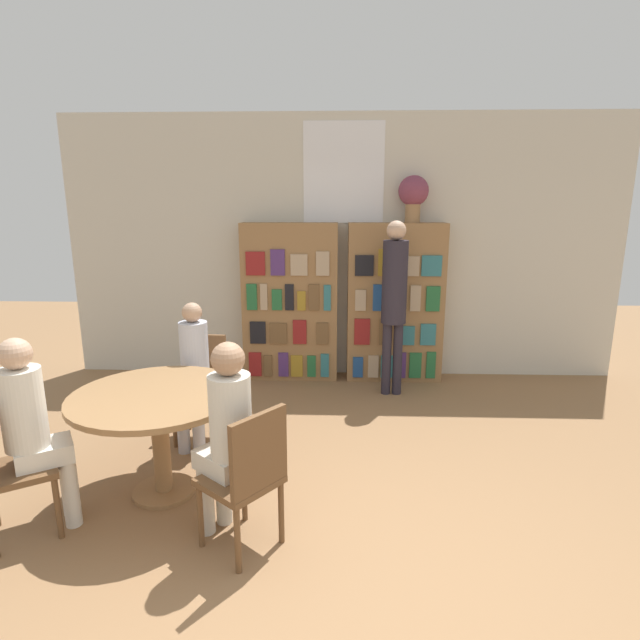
{
  "coord_description": "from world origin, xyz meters",
  "views": [
    {
      "loc": [
        -0.05,
        -2.09,
        2.02
      ],
      "look_at": [
        -0.2,
        2.04,
        1.05
      ],
      "focal_mm": 28.0,
      "sensor_mm": 36.0,
      "label": 1
    }
  ],
  "objects_px": {
    "chair_near_camera": "(4,462)",
    "chair_far_side": "(248,473)",
    "flower_vase": "(413,194)",
    "librarian_standing": "(394,292)",
    "chair_left_side": "(202,381)",
    "reading_table": "(158,411)",
    "seated_reader_left": "(193,369)",
    "seated_reader_back": "(34,423)",
    "seated_reader_right": "(226,430)",
    "bookshelf_left": "(290,303)",
    "bookshelf_right": "(395,303)"
  },
  "relations": [
    {
      "from": "flower_vase",
      "to": "bookshelf_left",
      "type": "bearing_deg",
      "value": -179.81
    },
    {
      "from": "bookshelf_left",
      "to": "chair_near_camera",
      "type": "xyz_separation_m",
      "value": [
        -1.45,
        -2.99,
        -0.4
      ]
    },
    {
      "from": "bookshelf_right",
      "to": "chair_near_camera",
      "type": "bearing_deg",
      "value": -131.64
    },
    {
      "from": "chair_left_side",
      "to": "chair_far_side",
      "type": "height_order",
      "value": "same"
    },
    {
      "from": "chair_left_side",
      "to": "seated_reader_right",
      "type": "bearing_deg",
      "value": 113.81
    },
    {
      "from": "bookshelf_left",
      "to": "chair_far_side",
      "type": "bearing_deg",
      "value": -89.26
    },
    {
      "from": "seated_reader_left",
      "to": "bookshelf_right",
      "type": "bearing_deg",
      "value": -133.88
    },
    {
      "from": "flower_vase",
      "to": "seated_reader_back",
      "type": "relative_size",
      "value": 0.4
    },
    {
      "from": "flower_vase",
      "to": "seated_reader_back",
      "type": "height_order",
      "value": "flower_vase"
    },
    {
      "from": "seated_reader_back",
      "to": "librarian_standing",
      "type": "distance_m",
      "value": 3.44
    },
    {
      "from": "flower_vase",
      "to": "seated_reader_left",
      "type": "xyz_separation_m",
      "value": [
        -2.01,
        -1.75,
        -1.43
      ]
    },
    {
      "from": "flower_vase",
      "to": "chair_near_camera",
      "type": "xyz_separation_m",
      "value": [
        -2.82,
        -2.99,
        -1.62
      ]
    },
    {
      "from": "chair_left_side",
      "to": "seated_reader_right",
      "type": "height_order",
      "value": "seated_reader_right"
    },
    {
      "from": "reading_table",
      "to": "seated_reader_left",
      "type": "distance_m",
      "value": 0.74
    },
    {
      "from": "flower_vase",
      "to": "reading_table",
      "type": "distance_m",
      "value": 3.55
    },
    {
      "from": "chair_far_side",
      "to": "seated_reader_back",
      "type": "distance_m",
      "value": 1.37
    },
    {
      "from": "bookshelf_right",
      "to": "seated_reader_left",
      "type": "relative_size",
      "value": 1.47
    },
    {
      "from": "seated_reader_left",
      "to": "seated_reader_back",
      "type": "distance_m",
      "value": 1.32
    },
    {
      "from": "chair_near_camera",
      "to": "reading_table",
      "type": "bearing_deg",
      "value": 90.0
    },
    {
      "from": "chair_left_side",
      "to": "seated_reader_back",
      "type": "height_order",
      "value": "seated_reader_back"
    },
    {
      "from": "chair_left_side",
      "to": "seated_reader_back",
      "type": "xyz_separation_m",
      "value": [
        -0.66,
        -1.33,
        0.21
      ]
    },
    {
      "from": "reading_table",
      "to": "chair_far_side",
      "type": "distance_m",
      "value": 0.93
    },
    {
      "from": "bookshelf_right",
      "to": "seated_reader_back",
      "type": "distance_m",
      "value": 3.83
    },
    {
      "from": "flower_vase",
      "to": "chair_far_side",
      "type": "distance_m",
      "value": 3.71
    },
    {
      "from": "chair_near_camera",
      "to": "chair_far_side",
      "type": "bearing_deg",
      "value": 54.0
    },
    {
      "from": "chair_far_side",
      "to": "librarian_standing",
      "type": "relative_size",
      "value": 0.49
    },
    {
      "from": "bookshelf_left",
      "to": "bookshelf_right",
      "type": "xyz_separation_m",
      "value": [
        1.21,
        -0.0,
        -0.0
      ]
    },
    {
      "from": "chair_left_side",
      "to": "seated_reader_back",
      "type": "relative_size",
      "value": 0.72
    },
    {
      "from": "bookshelf_left",
      "to": "chair_near_camera",
      "type": "bearing_deg",
      "value": -115.9
    },
    {
      "from": "flower_vase",
      "to": "chair_left_side",
      "type": "bearing_deg",
      "value": -141.94
    },
    {
      "from": "bookshelf_left",
      "to": "flower_vase",
      "type": "xyz_separation_m",
      "value": [
        1.36,
        0.0,
        1.22
      ]
    },
    {
      "from": "bookshelf_right",
      "to": "chair_far_side",
      "type": "relative_size",
      "value": 2.01
    },
    {
      "from": "seated_reader_left",
      "to": "seated_reader_back",
      "type": "bearing_deg",
      "value": 62.91
    },
    {
      "from": "flower_vase",
      "to": "librarian_standing",
      "type": "relative_size",
      "value": 0.27
    },
    {
      "from": "bookshelf_left",
      "to": "seated_reader_right",
      "type": "xyz_separation_m",
      "value": [
        -0.1,
        -2.95,
        -0.18
      ]
    },
    {
      "from": "seated_reader_back",
      "to": "librarian_standing",
      "type": "relative_size",
      "value": 0.68
    },
    {
      "from": "chair_near_camera",
      "to": "librarian_standing",
      "type": "xyz_separation_m",
      "value": [
        2.59,
        2.49,
        0.62
      ]
    },
    {
      "from": "bookshelf_right",
      "to": "reading_table",
      "type": "xyz_separation_m",
      "value": [
        -1.89,
        -2.48,
        -0.27
      ]
    },
    {
      "from": "bookshelf_left",
      "to": "seated_reader_back",
      "type": "distance_m",
      "value": 3.17
    },
    {
      "from": "chair_near_camera",
      "to": "seated_reader_back",
      "type": "xyz_separation_m",
      "value": [
        0.15,
        0.1,
        0.21
      ]
    },
    {
      "from": "bookshelf_right",
      "to": "chair_near_camera",
      "type": "relative_size",
      "value": 2.01
    },
    {
      "from": "chair_near_camera",
      "to": "bookshelf_right",
      "type": "bearing_deg",
      "value": 105.11
    },
    {
      "from": "chair_far_side",
      "to": "librarian_standing",
      "type": "height_order",
      "value": "librarian_standing"
    },
    {
      "from": "chair_left_side",
      "to": "reading_table",
      "type": "bearing_deg",
      "value": 90.0
    },
    {
      "from": "chair_near_camera",
      "to": "chair_far_side",
      "type": "distance_m",
      "value": 1.49
    },
    {
      "from": "seated_reader_right",
      "to": "librarian_standing",
      "type": "bearing_deg",
      "value": 11.87
    },
    {
      "from": "bookshelf_right",
      "to": "seated_reader_back",
      "type": "height_order",
      "value": "bookshelf_right"
    },
    {
      "from": "chair_near_camera",
      "to": "seated_reader_back",
      "type": "distance_m",
      "value": 0.28
    },
    {
      "from": "chair_left_side",
      "to": "seated_reader_left",
      "type": "relative_size",
      "value": 0.73
    },
    {
      "from": "bookshelf_left",
      "to": "librarian_standing",
      "type": "height_order",
      "value": "librarian_standing"
    }
  ]
}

